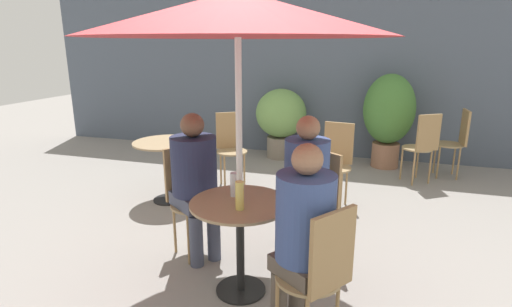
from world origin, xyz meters
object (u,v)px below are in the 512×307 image
object	(u,v)px
potted_plant_0	(281,117)
bistro_chair_0	(320,269)
bistro_chair_1	(317,197)
beer_glass_0	(240,196)
bistro_chair_2	(188,190)
potted_plant_1	(389,113)
seated_person_2	(195,175)
bistro_chair_4	(336,157)
bistro_chair_6	(230,142)
umbrella	(238,14)
seated_person_0	(303,229)
cafe_table_far	(167,155)
cafe_table_near	(240,224)
bistro_chair_3	(457,137)
bistro_chair_5	(423,142)
seated_person_1	(305,180)
beer_glass_1	(235,184)

from	to	relation	value
potted_plant_0	bistro_chair_0	bearing A→B (deg)	-73.84
bistro_chair_1	beer_glass_0	xyz separation A→B (m)	(-0.42, -0.76, 0.25)
bistro_chair_2	potted_plant_1	xyz separation A→B (m)	(1.71, 3.15, 0.24)
potted_plant_1	bistro_chair_2	bearing A→B (deg)	-118.47
bistro_chair_1	seated_person_2	size ratio (longest dim) A/B	0.75
potted_plant_0	bistro_chair_4	bearing A→B (deg)	-59.08
bistro_chair_4	bistro_chair_6	size ratio (longest dim) A/B	1.00
beer_glass_0	umbrella	world-z (taller)	umbrella
bistro_chair_6	beer_glass_0	world-z (taller)	bistro_chair_6
seated_person_0	potted_plant_1	distance (m)	4.02
cafe_table_far	bistro_chair_4	bearing A→B (deg)	13.37
cafe_table_near	seated_person_0	distance (m)	0.67
bistro_chair_3	seated_person_2	distance (m)	3.89
bistro_chair_3	bistro_chair_1	bearing A→B (deg)	-32.25
bistro_chair_2	potted_plant_1	distance (m)	3.59
bistro_chair_3	bistro_chair_5	distance (m)	0.64
bistro_chair_3	beer_glass_0	world-z (taller)	bistro_chair_3
seated_person_2	potted_plant_0	bearing A→B (deg)	36.62
umbrella	beer_glass_0	bearing A→B (deg)	-71.20
bistro_chair_1	potted_plant_0	size ratio (longest dim) A/B	0.85
bistro_chair_3	seated_person_2	bearing A→B (deg)	-43.04
bistro_chair_4	umbrella	bearing A→B (deg)	-95.49
potted_plant_0	seated_person_1	bearing A→B (deg)	-73.51
bistro_chair_6	seated_person_1	world-z (taller)	seated_person_1
potted_plant_1	bistro_chair_5	bearing A→B (deg)	-57.85
bistro_chair_6	potted_plant_1	size ratio (longest dim) A/B	0.68
seated_person_1	potted_plant_1	size ratio (longest dim) A/B	0.91
seated_person_2	potted_plant_1	xyz separation A→B (m)	(1.59, 3.24, 0.07)
bistro_chair_0	seated_person_2	xyz separation A→B (m)	(-1.15, 0.83, 0.18)
bistro_chair_4	bistro_chair_5	world-z (taller)	same
bistro_chair_1	beer_glass_1	distance (m)	0.79
seated_person_1	beer_glass_0	world-z (taller)	seated_person_1
potted_plant_1	cafe_table_far	bearing A→B (deg)	-138.95
umbrella	bistro_chair_4	bearing A→B (deg)	75.59
seated_person_1	potted_plant_1	xyz separation A→B (m)	(0.70, 3.09, 0.06)
cafe_table_near	bistro_chair_0	distance (m)	0.79
cafe_table_far	seated_person_0	size ratio (longest dim) A/B	0.59
bistro_chair_0	bistro_chair_3	world-z (taller)	same
beer_glass_0	potted_plant_0	bearing A→B (deg)	99.00
beer_glass_0	potted_plant_0	xyz separation A→B (m)	(-0.60, 3.78, -0.15)
potted_plant_1	umbrella	world-z (taller)	umbrella
bistro_chair_2	bistro_chair_5	bearing A→B (deg)	-5.01
bistro_chair_4	umbrella	world-z (taller)	umbrella
bistro_chair_2	beer_glass_0	xyz separation A→B (m)	(0.68, -0.58, 0.25)
bistro_chair_4	beer_glass_0	size ratio (longest dim) A/B	4.78
cafe_table_far	seated_person_2	xyz separation A→B (m)	(0.88, -1.09, 0.19)
bistro_chair_4	beer_glass_1	size ratio (longest dim) A/B	5.34
seated_person_1	potted_plant_0	xyz separation A→B (m)	(-0.93, 3.15, -0.09)
cafe_table_far	cafe_table_near	bearing A→B (deg)	-46.41
seated_person_0	beer_glass_1	size ratio (longest dim) A/B	7.19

